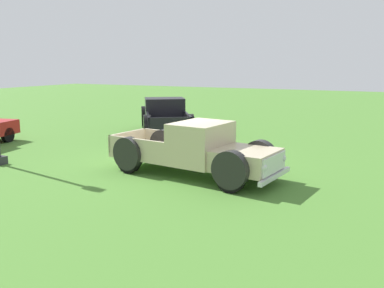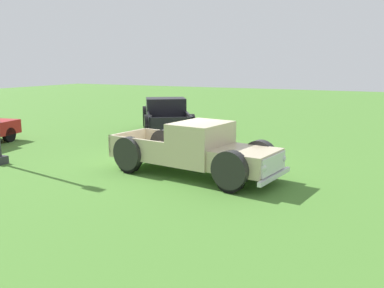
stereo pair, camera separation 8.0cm
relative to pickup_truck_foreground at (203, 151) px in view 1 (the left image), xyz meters
The scene contains 3 objects.
ground_plane 1.71m from the pickup_truck_foreground, 47.56° to the left, with size 80.00×80.00×0.00m, color #477A2D.
pickup_truck_foreground is the anchor object (origin of this frame).
pickup_truck_behind_left 7.77m from the pickup_truck_foreground, 37.77° to the left, with size 5.35×4.46×1.60m.
Camera 1 is at (-11.32, -5.85, 3.14)m, focal length 38.74 mm.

